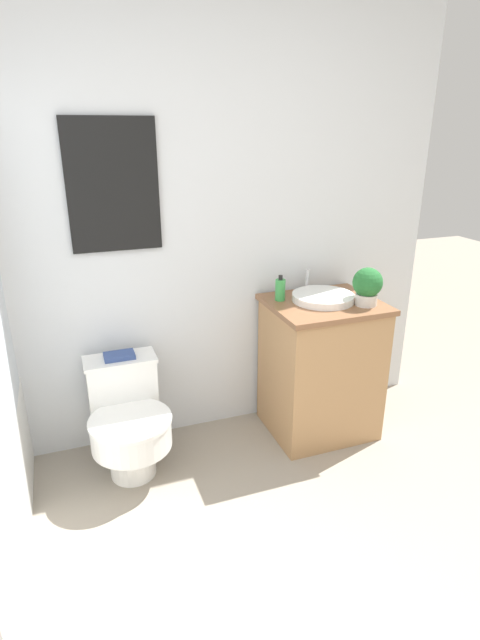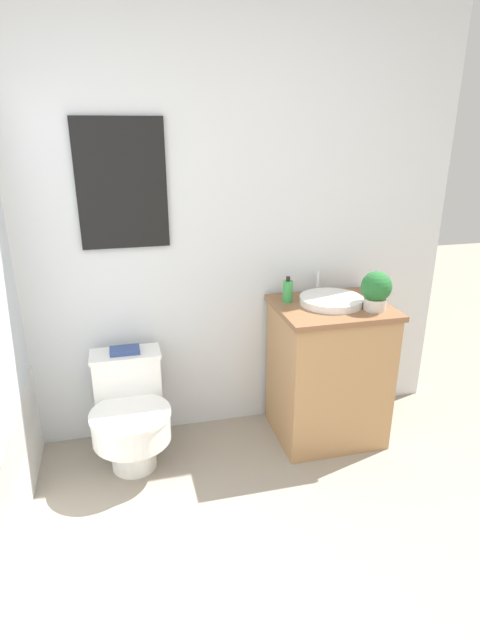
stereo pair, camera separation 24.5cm
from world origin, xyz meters
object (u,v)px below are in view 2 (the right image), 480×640
Objects in this scene: sink at (331,300)px; book_on_tank at (125,350)px; potted_plant at (376,290)px; soap_bottle at (288,291)px; toilet at (130,413)px.

sink reaches higher than book_on_tank.
potted_plant is at bearing -11.46° from book_on_tank.
soap_bottle is at bearing 150.03° from potted_plant.
sink is 0.25m from potted_plant.
sink reaches higher than toilet.
sink is 1.16m from book_on_tank.
book_on_tank is at bearing 178.04° from soap_bottle.
potted_plant reaches higher than soap_bottle.
book_on_tank is at bearing 90.00° from toilet.
potted_plant is at bearing -29.97° from soap_bottle.
soap_bottle is at bearing -1.96° from book_on_tank.
toilet is at bearing -178.60° from sink.
sink is 2.64× the size of soap_bottle.
potted_plant is 1.38m from book_on_tank.
potted_plant reaches higher than toilet.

